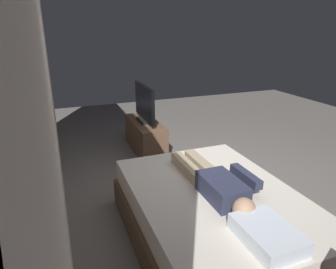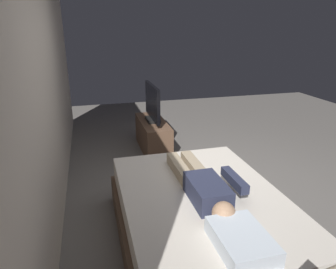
# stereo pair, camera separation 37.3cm
# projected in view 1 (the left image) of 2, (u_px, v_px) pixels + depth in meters

# --- Properties ---
(ground_plane) EXTENTS (10.00, 10.00, 0.00)m
(ground_plane) POSITION_uv_depth(u_px,v_px,m) (215.00, 194.00, 3.71)
(ground_plane) COLOR slate
(back_wall) EXTENTS (6.40, 0.10, 2.80)m
(back_wall) POSITION_uv_depth(u_px,v_px,m) (45.00, 85.00, 2.99)
(back_wall) COLOR beige
(back_wall) RESTS_ON ground
(bed) EXTENTS (2.05, 1.47, 0.54)m
(bed) POSITION_uv_depth(u_px,v_px,m) (214.00, 218.00, 2.81)
(bed) COLOR brown
(bed) RESTS_ON ground
(pillow) EXTENTS (0.48, 0.34, 0.12)m
(pillow) POSITION_uv_depth(u_px,v_px,m) (267.00, 234.00, 2.07)
(pillow) COLOR white
(pillow) RESTS_ON bed
(person) EXTENTS (1.26, 0.46, 0.18)m
(person) POSITION_uv_depth(u_px,v_px,m) (216.00, 182.00, 2.71)
(person) COLOR #2D334C
(person) RESTS_ON bed
(remote) EXTENTS (0.15, 0.04, 0.02)m
(remote) POSITION_uv_depth(u_px,v_px,m) (244.00, 175.00, 3.01)
(remote) COLOR black
(remote) RESTS_ON bed
(tv_stand) EXTENTS (1.10, 0.40, 0.50)m
(tv_stand) POSITION_uv_depth(u_px,v_px,m) (145.00, 136.00, 4.93)
(tv_stand) COLOR brown
(tv_stand) RESTS_ON ground
(tv) EXTENTS (0.88, 0.20, 0.59)m
(tv) POSITION_uv_depth(u_px,v_px,m) (144.00, 104.00, 4.75)
(tv) COLOR black
(tv) RESTS_ON tv_stand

